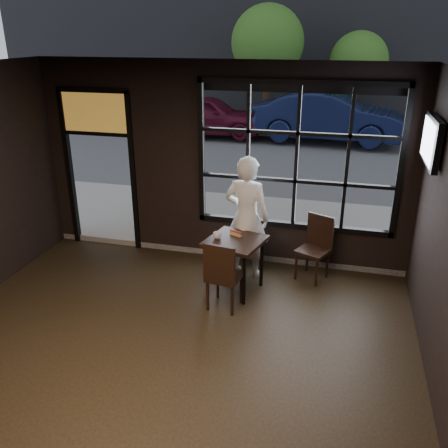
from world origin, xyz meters
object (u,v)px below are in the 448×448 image
(navy_car, at_px, (329,117))
(chair_near, at_px, (225,274))
(man, at_px, (247,217))
(cafe_table, at_px, (235,265))

(navy_car, bearing_deg, chair_near, -179.42)
(man, bearing_deg, chair_near, 93.25)
(cafe_table, distance_m, navy_car, 10.36)
(cafe_table, relative_size, navy_car, 0.17)
(man, bearing_deg, cafe_table, 92.23)
(chair_near, height_order, navy_car, navy_car)
(navy_car, bearing_deg, man, -179.39)
(chair_near, bearing_deg, navy_car, -86.89)
(man, xyz_separation_m, navy_car, (0.77, 9.77, -0.04))
(cafe_table, xyz_separation_m, navy_car, (0.83, 10.31, 0.50))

